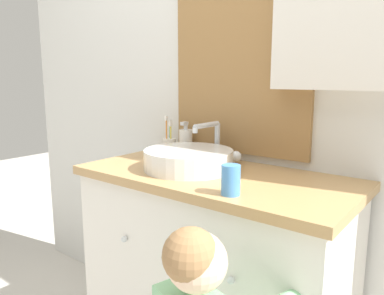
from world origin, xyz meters
TOP-DOWN VIEW (x-y plane):
  - wall_back at (0.03, 0.62)m, footprint 3.20×0.18m
  - vanity_counter at (0.00, 0.34)m, footprint 1.07×0.53m
  - sink_basin at (-0.11, 0.33)m, footprint 0.36×0.40m
  - toothbrush_holder at (-0.38, 0.51)m, footprint 0.06×0.06m
  - soap_dispenser at (-0.29, 0.53)m, footprint 0.06×0.06m
  - drinking_cup at (0.20, 0.15)m, footprint 0.06×0.06m

SIDE VIEW (x-z plane):
  - vanity_counter at x=0.00m, z-range 0.00..0.90m
  - sink_basin at x=-0.11m, z-range 0.85..1.03m
  - toothbrush_holder at x=-0.38m, z-range 0.85..1.03m
  - drinking_cup at x=0.20m, z-range 0.89..0.99m
  - soap_dispenser at x=-0.29m, z-range 0.88..1.04m
  - wall_back at x=0.03m, z-range 0.03..2.53m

